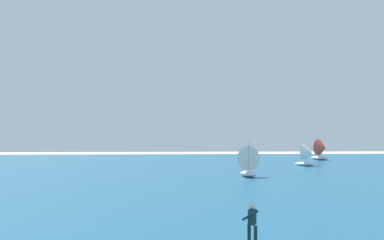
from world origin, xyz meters
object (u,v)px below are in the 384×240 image
(sailboat_anchored_offshore, at_px, (321,149))
(sailboat_trailing, at_px, (307,155))
(sailboat_mid_right, at_px, (246,161))
(kitesurfer, at_px, (257,232))

(sailboat_anchored_offshore, relative_size, sailboat_trailing, 1.18)
(sailboat_mid_right, bearing_deg, kitesurfer, -99.97)
(sailboat_mid_right, bearing_deg, sailboat_trailing, 50.43)
(sailboat_trailing, bearing_deg, sailboat_anchored_offshore, 62.05)
(kitesurfer, bearing_deg, sailboat_anchored_offshore, 66.84)
(sailboat_anchored_offshore, bearing_deg, sailboat_trailing, -117.95)
(sailboat_mid_right, xyz_separation_m, sailboat_trailing, (11.32, 13.69, -0.07))
(sailboat_mid_right, distance_m, sailboat_trailing, 17.77)
(sailboat_anchored_offshore, xyz_separation_m, sailboat_trailing, (-7.17, -13.52, -0.28))
(kitesurfer, height_order, sailboat_mid_right, sailboat_mid_right)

